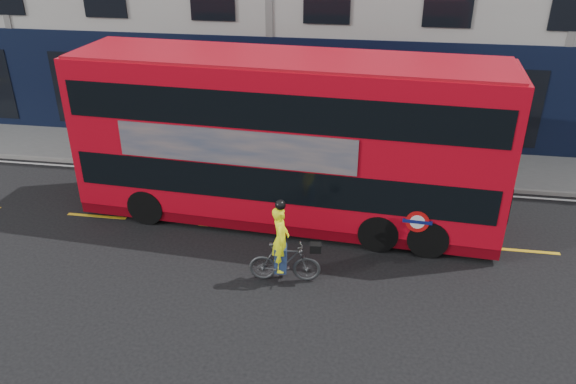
# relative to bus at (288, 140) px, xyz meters

# --- Properties ---
(ground) EXTENTS (120.00, 120.00, 0.00)m
(ground) POSITION_rel_bus_xyz_m (-1.54, -2.34, -2.41)
(ground) COLOR black
(ground) RESTS_ON ground
(pavement) EXTENTS (60.00, 3.00, 0.12)m
(pavement) POSITION_rel_bus_xyz_m (-1.54, 4.16, -2.35)
(pavement) COLOR gray
(pavement) RESTS_ON ground
(kerb) EXTENTS (60.00, 0.12, 0.13)m
(kerb) POSITION_rel_bus_xyz_m (-1.54, 2.66, -2.34)
(kerb) COLOR gray
(kerb) RESTS_ON ground
(road_edge_line) EXTENTS (58.00, 0.10, 0.01)m
(road_edge_line) POSITION_rel_bus_xyz_m (-1.54, 2.36, -2.41)
(road_edge_line) COLOR silver
(road_edge_line) RESTS_ON ground
(lane_dashes) EXTENTS (58.00, 0.12, 0.01)m
(lane_dashes) POSITION_rel_bus_xyz_m (-1.54, -0.84, -2.41)
(lane_dashes) COLOR gold
(lane_dashes) RESTS_ON ground
(bus) EXTENTS (11.80, 3.40, 4.70)m
(bus) POSITION_rel_bus_xyz_m (0.00, 0.00, 0.00)
(bus) COLOR red
(bus) RESTS_ON ground
(cyclist) EXTENTS (1.77, 0.66, 2.20)m
(cyclist) POSITION_rel_bus_xyz_m (0.39, -3.09, -1.68)
(cyclist) COLOR #424447
(cyclist) RESTS_ON ground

